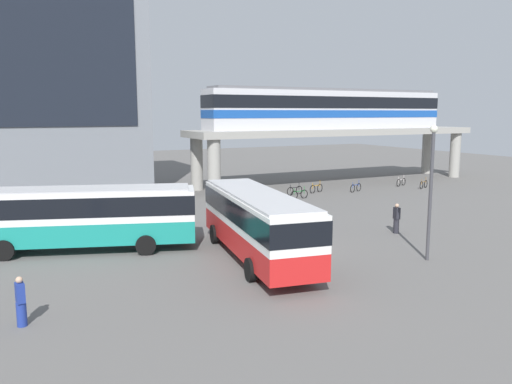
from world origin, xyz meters
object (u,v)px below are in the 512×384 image
(bicycle_black, at_px, (295,190))
(bicycle_silver, at_px, (401,182))
(train, at_px, (330,108))
(pedestrian_near_building, at_px, (253,204))
(bus_main, at_px, (256,218))
(bicycle_blue, at_px, (356,188))
(bus_secondary, at_px, (84,212))
(pedestrian_waiting_near_stop, at_px, (396,219))
(bicycle_brown, at_px, (424,184))
(bicycle_orange, at_px, (316,188))
(pedestrian_walking_across, at_px, (21,303))
(bicycle_green, at_px, (299,194))

(bicycle_black, distance_m, bicycle_silver, 11.85)
(train, relative_size, pedestrian_near_building, 14.35)
(bus_main, height_order, bicycle_blue, bus_main)
(train, distance_m, bus_secondary, 29.94)
(bicycle_blue, height_order, pedestrian_waiting_near_stop, pedestrian_waiting_near_stop)
(train, height_order, bicycle_blue, train)
(bicycle_brown, xyz_separation_m, bicycle_orange, (-10.26, 2.47, 0.00))
(bus_main, height_order, bicycle_brown, bus_main)
(train, relative_size, pedestrian_walking_across, 15.09)
(bicycle_black, relative_size, pedestrian_walking_across, 1.04)
(bus_main, relative_size, bus_secondary, 1.00)
(bus_secondary, bearing_deg, pedestrian_near_building, 19.19)
(bicycle_silver, bearing_deg, pedestrian_waiting_near_stop, -133.82)
(train, relative_size, bus_main, 2.26)
(train, height_order, pedestrian_waiting_near_stop, train)
(bicycle_black, height_order, bicycle_blue, same)
(train, bearing_deg, bicycle_black, -146.31)
(train, bearing_deg, bicycle_orange, -135.19)
(bicycle_black, bearing_deg, pedestrian_near_building, -138.65)
(bus_secondary, xyz_separation_m, bicycle_silver, (30.73, 10.30, -1.63))
(bus_secondary, height_order, bicycle_brown, bus_secondary)
(train, bearing_deg, bus_main, -132.49)
(bus_secondary, xyz_separation_m, pedestrian_near_building, (11.60, 4.04, -1.15))
(bus_main, relative_size, pedestrian_waiting_near_stop, 6.45)
(bicycle_orange, xyz_separation_m, pedestrian_near_building, (-9.60, -6.56, 0.48))
(bicycle_orange, bearing_deg, bicycle_black, -176.20)
(bicycle_silver, bearing_deg, bus_main, -146.69)
(bicycle_blue, xyz_separation_m, pedestrian_near_building, (-12.96, -5.33, 0.48))
(bus_main, bearing_deg, bicycle_green, 51.19)
(bicycle_green, distance_m, bicycle_black, 2.12)
(pedestrian_waiting_near_stop, bearing_deg, bicycle_orange, 73.22)
(bicycle_brown, relative_size, bicycle_black, 0.95)
(bicycle_silver, distance_m, pedestrian_near_building, 20.14)
(train, bearing_deg, bicycle_blue, -99.28)
(bus_main, xyz_separation_m, bicycle_silver, (23.68, 15.56, -1.63))
(bicycle_orange, height_order, bicycle_silver, same)
(train, distance_m, bicycle_black, 10.54)
(bicycle_orange, bearing_deg, bicycle_silver, -1.80)
(bicycle_silver, xyz_separation_m, bicycle_blue, (-6.17, -0.93, 0.00))
(pedestrian_waiting_near_stop, bearing_deg, pedestrian_near_building, 121.35)
(bicycle_green, height_order, pedestrian_near_building, pedestrian_near_building)
(pedestrian_walking_across, bearing_deg, bicycle_orange, 38.07)
(bus_main, relative_size, bicycle_orange, 6.60)
(bicycle_silver, relative_size, bicycle_blue, 1.00)
(bus_secondary, height_order, pedestrian_near_building, bus_secondary)
(train, relative_size, bicycle_blue, 15.10)
(train, distance_m, bus_main, 27.77)
(bicycle_black, relative_size, pedestrian_waiting_near_stop, 1.00)
(train, distance_m, bicycle_blue, 8.91)
(pedestrian_waiting_near_stop, height_order, pedestrian_near_building, pedestrian_near_building)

